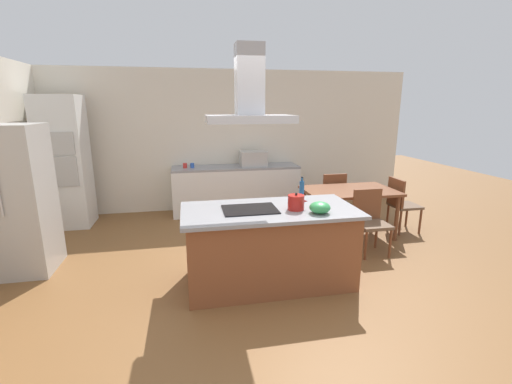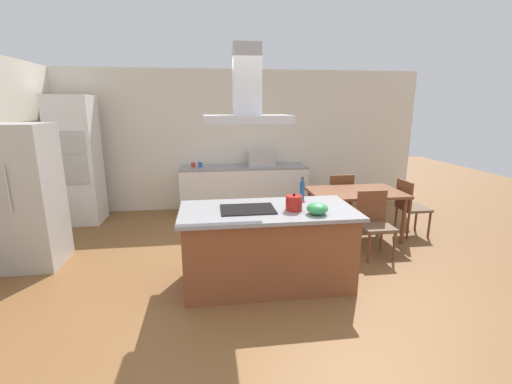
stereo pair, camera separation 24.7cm
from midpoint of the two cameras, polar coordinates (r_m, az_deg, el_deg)
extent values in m
plane|color=brown|center=(5.60, 0.51, -7.25)|extent=(16.00, 16.00, 0.00)
cube|color=beige|center=(6.99, -1.56, 8.40)|extent=(7.20, 0.10, 2.70)
cube|color=brown|center=(4.07, 3.63, -9.15)|extent=(1.87, 0.87, 0.86)
cube|color=gray|center=(3.92, 3.73, -3.08)|extent=(1.97, 0.97, 0.04)
cube|color=black|center=(3.87, 0.45, -2.85)|extent=(0.60, 0.44, 0.01)
cylinder|color=#B21E19|center=(3.87, 8.05, -1.81)|extent=(0.18, 0.18, 0.17)
sphere|color=black|center=(3.84, 8.10, -0.45)|extent=(0.03, 0.03, 0.03)
cone|color=#B21E19|center=(3.90, 9.64, -1.63)|extent=(0.06, 0.03, 0.04)
cylinder|color=navy|center=(4.28, 9.19, 0.12)|extent=(0.06, 0.06, 0.23)
cylinder|color=navy|center=(4.25, 9.27, 1.95)|extent=(0.03, 0.03, 0.05)
cylinder|color=black|center=(4.24, 9.28, 2.33)|extent=(0.03, 0.03, 0.01)
ellipsoid|color=#33934C|center=(3.78, 11.87, -2.69)|extent=(0.23, 0.23, 0.12)
cube|color=silver|center=(6.78, -0.97, 0.34)|extent=(2.41, 0.62, 0.86)
cube|color=gray|center=(6.69, -0.99, 4.09)|extent=(2.41, 0.62, 0.04)
cube|color=#B2AFAA|center=(6.71, 1.87, 5.50)|extent=(0.50, 0.38, 0.28)
cylinder|color=red|center=(6.63, -9.20, 4.39)|extent=(0.08, 0.08, 0.09)
cylinder|color=#2D56B2|center=(6.63, -8.06, 4.43)|extent=(0.08, 0.08, 0.09)
cube|color=silver|center=(6.73, -26.36, 4.60)|extent=(0.70, 0.64, 2.20)
cube|color=#B2AFAA|center=(6.38, -27.61, 7.21)|extent=(0.56, 0.02, 0.36)
cube|color=#B2AFAA|center=(6.44, -27.17, 3.24)|extent=(0.56, 0.02, 0.48)
cube|color=#B2AFAA|center=(5.20, -32.84, -0.69)|extent=(0.80, 0.70, 1.82)
cylinder|color=beige|center=(4.82, -34.39, 0.41)|extent=(0.02, 0.02, 0.55)
cube|color=brown|center=(5.61, 17.18, -0.04)|extent=(1.40, 0.90, 0.04)
cylinder|color=brown|center=(5.15, 12.31, -5.31)|extent=(0.06, 0.06, 0.71)
cylinder|color=brown|center=(5.69, 24.16, -4.39)|extent=(0.06, 0.06, 0.71)
cylinder|color=brown|center=(5.81, 9.84, -2.96)|extent=(0.06, 0.06, 0.71)
cylinder|color=brown|center=(6.30, 20.67, -2.36)|extent=(0.06, 0.06, 0.71)
cube|color=brown|center=(5.05, 20.48, -5.39)|extent=(0.42, 0.42, 0.04)
cube|color=brown|center=(5.14, 19.73, -2.18)|extent=(0.42, 0.04, 0.44)
cylinder|color=brown|center=(5.07, 23.04, -8.28)|extent=(0.04, 0.04, 0.41)
cylinder|color=brown|center=(4.90, 19.37, -8.71)|extent=(0.04, 0.04, 0.41)
cylinder|color=brown|center=(5.35, 21.09, -6.90)|extent=(0.04, 0.04, 0.41)
cylinder|color=brown|center=(5.19, 17.58, -7.25)|extent=(0.04, 0.04, 0.41)
cube|color=brown|center=(6.34, 14.18, -1.05)|extent=(0.42, 0.42, 0.04)
cube|color=brown|center=(6.12, 14.97, 0.67)|extent=(0.42, 0.04, 0.44)
cylinder|color=brown|center=(6.50, 12.01, -2.62)|extent=(0.04, 0.04, 0.41)
cylinder|color=brown|center=(6.63, 14.94, -2.47)|extent=(0.04, 0.04, 0.41)
cylinder|color=brown|center=(6.18, 13.12, -3.56)|extent=(0.04, 0.04, 0.41)
cylinder|color=brown|center=(6.32, 16.18, -3.37)|extent=(0.04, 0.04, 0.41)
cube|color=brown|center=(6.17, 25.45, -2.44)|extent=(0.42, 0.42, 0.04)
cube|color=brown|center=(6.01, 24.17, -0.34)|extent=(0.04, 0.42, 0.44)
cylinder|color=brown|center=(6.47, 25.73, -3.83)|extent=(0.04, 0.04, 0.41)
cylinder|color=brown|center=(6.19, 27.54, -4.80)|extent=(0.04, 0.04, 0.41)
cylinder|color=brown|center=(6.28, 22.98, -4.05)|extent=(0.04, 0.04, 0.41)
cylinder|color=brown|center=(5.99, 24.71, -5.07)|extent=(0.04, 0.04, 0.41)
cube|color=#ADADB2|center=(3.71, 0.48, 11.87)|extent=(0.90, 0.55, 0.08)
cube|color=#ADADB2|center=(3.71, 0.49, 17.89)|extent=(0.28, 0.24, 0.70)
camera|label=1|loc=(0.12, -88.33, 0.41)|focal=24.44mm
camera|label=2|loc=(0.12, 91.67, -0.41)|focal=24.44mm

